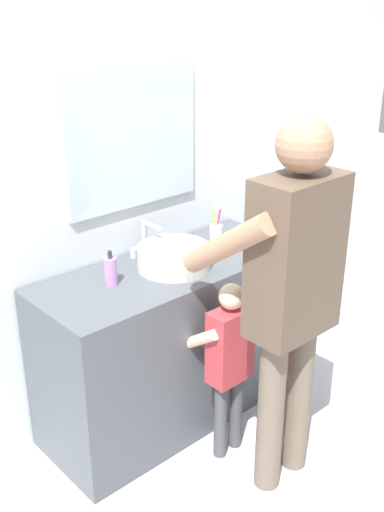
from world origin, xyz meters
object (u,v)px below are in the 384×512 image
(soap_bottle, at_px, (111,271))
(adult_parent, at_px, (291,279))
(toothbrush_cup, at_px, (216,233))
(child_toddler, at_px, (229,355))

(soap_bottle, relative_size, adult_parent, 0.10)
(soap_bottle, bearing_deg, adult_parent, -60.27)
(toothbrush_cup, height_order, child_toddler, toothbrush_cup)
(soap_bottle, xyz_separation_m, child_toddler, (0.33, -0.43, -0.38))
(soap_bottle, relative_size, child_toddler, 0.18)
(child_toddler, distance_m, adult_parent, 0.54)
(toothbrush_cup, xyz_separation_m, adult_parent, (-0.31, -0.75, 0.09))
(toothbrush_cup, bearing_deg, child_toddler, -128.42)
(toothbrush_cup, xyz_separation_m, child_toddler, (-0.38, -0.48, -0.37))
(adult_parent, bearing_deg, soap_bottle, 119.73)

